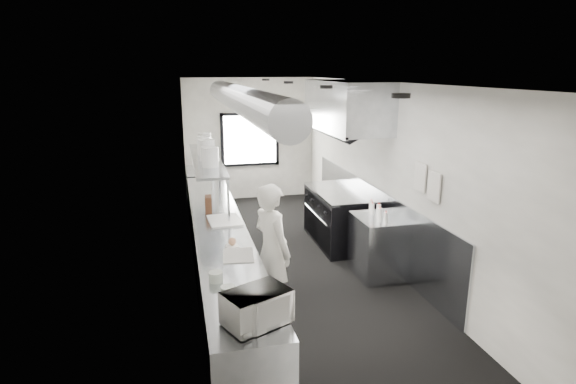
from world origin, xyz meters
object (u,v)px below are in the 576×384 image
microwave (257,307)px  squeeze_bottle_e (371,206)px  plate_stack_d (205,142)px  plate_stack_b (207,150)px  knife_block (208,204)px  squeeze_bottle_d (372,209)px  pass_shelf (207,160)px  plate_stack_c (204,145)px  bottle_station (378,246)px  line_cook (272,251)px  deli_tub_b (216,277)px  squeeze_bottle_b (380,215)px  prep_counter (220,255)px  exhaust_hood (346,106)px  far_work_table (204,190)px  cutting_board (225,220)px  squeeze_bottle_c (379,211)px  deli_tub_a (228,291)px  squeeze_bottle_a (386,218)px  small_plate (232,246)px  range (339,217)px  plate_stack_a (210,157)px

microwave → squeeze_bottle_e: bearing=26.2°
plate_stack_d → plate_stack_b: bearing=-91.4°
knife_block → squeeze_bottle_d: size_ratio=1.41×
pass_shelf → plate_stack_c: 0.37m
pass_shelf → bottle_station: bearing=-36.0°
line_cook → deli_tub_b: line_cook is taller
line_cook → squeeze_bottle_b: size_ratio=8.58×
prep_counter → squeeze_bottle_b: 2.31m
exhaust_hood → far_work_table: exhaust_hood is taller
exhaust_hood → deli_tub_b: (-2.44, -2.96, -1.44)m
cutting_board → squeeze_bottle_e: (2.19, -0.10, 0.08)m
pass_shelf → squeeze_bottle_c: bearing=-35.9°
knife_block → prep_counter: bearing=-78.5°
pass_shelf → deli_tub_a: (-0.07, -3.61, -0.58)m
exhaust_hood → squeeze_bottle_a: exhaust_hood is taller
small_plate → squeeze_bottle_c: (2.21, 0.65, 0.09)m
exhaust_hood → range: size_ratio=1.38×
squeeze_bottle_d → cutting_board: bearing=174.4°
prep_counter → range: bearing=28.7°
microwave → plate_stack_a: bearing=67.2°
exhaust_hood → pass_shelf: exhaust_hood is taller
bottle_station → microwave: microwave is taller
exhaust_hood → deli_tub_a: (-2.36, -3.31, -1.44)m
range → small_plate: bearing=-136.0°
pass_shelf → small_plate: pass_shelf is taller
far_work_table → deli_tub_b: deli_tub_b is taller
pass_shelf → far_work_table: 2.45m
bottle_station → far_work_table: size_ratio=0.75×
exhaust_hood → line_cook: bearing=-128.2°
knife_block → plate_stack_c: (0.03, 1.14, 0.71)m
squeeze_bottle_a → microwave: bearing=-135.5°
deli_tub_a → squeeze_bottle_d: size_ratio=0.84×
plate_stack_a → squeeze_bottle_b: bearing=-27.1°
prep_counter → squeeze_bottle_c: squeeze_bottle_c is taller
squeeze_bottle_a → deli_tub_a: bearing=-145.9°
range → bottle_station: bearing=-85.4°
prep_counter → microwave: bearing=-88.4°
plate_stack_c → squeeze_bottle_d: plate_stack_c is taller
deli_tub_a → plate_stack_d: size_ratio=0.43×
prep_counter → range: range is taller
cutting_board → plate_stack_d: 2.10m
exhaust_hood → knife_block: size_ratio=9.20×
microwave → squeeze_bottle_e: size_ratio=2.69×
far_work_table → line_cook: bearing=-83.3°
exhaust_hood → bottle_station: exhaust_hood is taller
line_cook → plate_stack_b: plate_stack_b is taller
knife_block → far_work_table: bearing=91.9°
plate_stack_b → pass_shelf: bearing=90.1°
pass_shelf → plate_stack_a: (0.01, -0.74, 0.18)m
pass_shelf → squeeze_bottle_c: (2.33, -1.69, -0.54)m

